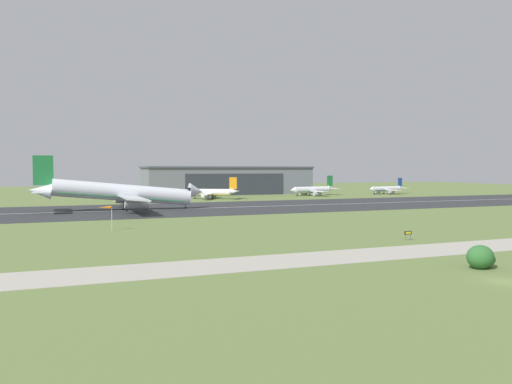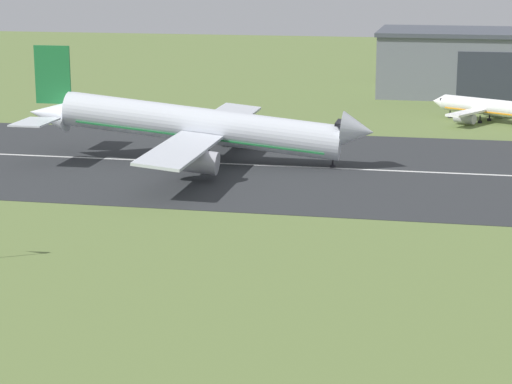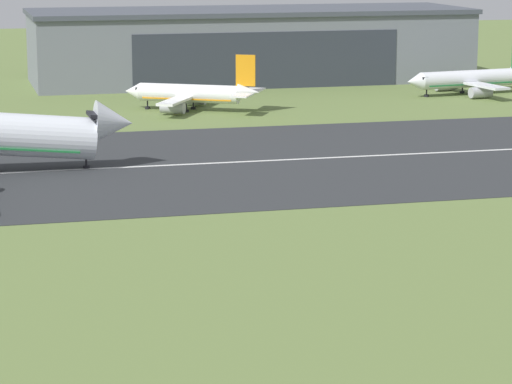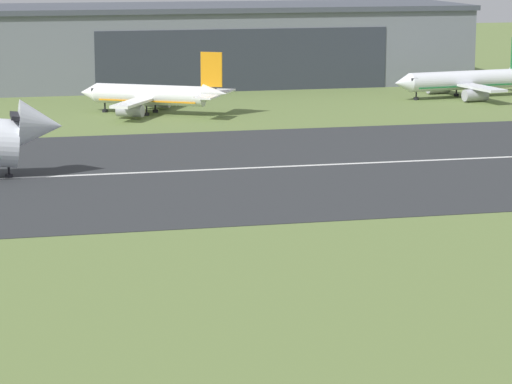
% 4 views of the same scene
% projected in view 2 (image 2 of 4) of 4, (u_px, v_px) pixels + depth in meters
% --- Properties ---
extents(ground_plane, '(600.75, 600.75, 0.00)m').
position_uv_depth(ground_plane, '(358.00, 308.00, 87.59)').
color(ground_plane, olive).
extents(runway_strip, '(360.75, 55.62, 0.06)m').
position_uv_depth(runway_strip, '(401.00, 171.00, 143.09)').
color(runway_strip, '#2B2D30').
rests_on(runway_strip, ground_plane).
extents(runway_centreline, '(324.67, 0.70, 0.01)m').
position_uv_depth(runway_centreline, '(401.00, 171.00, 143.08)').
color(runway_centreline, silver).
rests_on(runway_centreline, runway_strip).
extents(airplane_landing, '(53.18, 52.91, 17.03)m').
position_uv_depth(airplane_landing, '(199.00, 126.00, 148.08)').
color(airplane_landing, silver).
rests_on(airplane_landing, ground_plane).
extents(airplane_parked_centre, '(23.37, 21.51, 9.43)m').
position_uv_depth(airplane_parked_centre, '(486.00, 107.00, 185.06)').
color(airplane_parked_centre, white).
rests_on(airplane_parked_centre, ground_plane).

